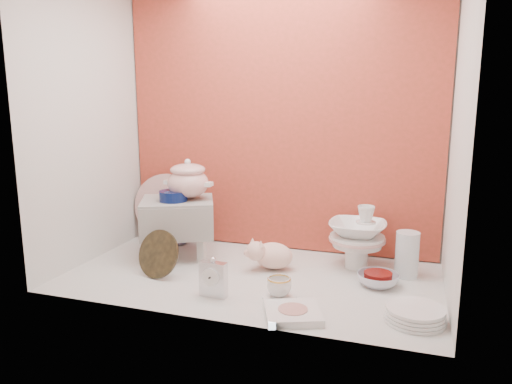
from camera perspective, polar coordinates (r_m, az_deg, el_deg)
ground at (r=2.41m, az=-0.61°, el=-9.91°), size 1.80×1.80×0.00m
niche_shell at (r=2.42m, az=0.75°, el=12.69°), size 1.86×1.03×1.53m
step_stool at (r=2.68m, az=-9.20°, el=-4.24°), size 0.48×0.46×0.32m
soup_tureen at (r=2.62m, az=-8.05°, el=1.54°), size 0.28×0.28×0.22m
cobalt_bowl at (r=2.60m, az=-9.77°, el=-0.46°), size 0.17×0.17×0.05m
floral_platter at (r=2.99m, az=-10.49°, el=-1.78°), size 0.41×0.11×0.41m
blue_white_vase at (r=2.93m, az=-9.49°, el=-3.84°), size 0.29×0.29×0.23m
lacquer_tray at (r=2.42m, az=-11.50°, el=-7.19°), size 0.26×0.15×0.23m
mantel_clock at (r=2.15m, az=-5.07°, el=-10.01°), size 0.13×0.05×0.18m
plush_pig at (r=2.47m, az=2.09°, el=-7.49°), size 0.29×0.23×0.15m
teacup_saucer at (r=2.17m, az=2.74°, el=-12.28°), size 0.17×0.17×0.01m
gold_rim_teacup at (r=2.15m, az=2.75°, el=-11.11°), size 0.12×0.12×0.08m
lattice_dish at (r=2.00m, az=4.37°, el=-14.09°), size 0.28×0.28×0.03m
dinner_plate_stack at (r=2.05m, az=18.31°, el=-13.58°), size 0.31×0.31×0.06m
crystal_bowl at (r=2.35m, az=14.22°, el=-10.03°), size 0.25×0.25×0.06m
clear_glass_vase at (r=2.48m, az=17.43°, el=-7.06°), size 0.13×0.13×0.23m
porcelain_tower at (r=2.52m, az=11.89°, el=-5.18°), size 0.37×0.37×0.33m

